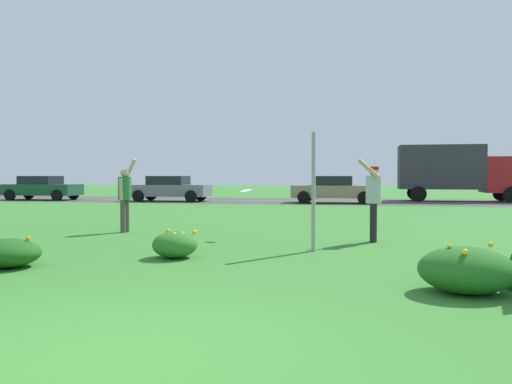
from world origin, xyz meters
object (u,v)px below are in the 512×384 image
(frisbee_white, at_px, (246,191))
(car_tan_center_right, at_px, (334,189))
(person_catcher_red_cap_gray_shirt, at_px, (373,196))
(car_dark_green_leftmost, at_px, (42,188))
(sign_post_near_path, at_px, (314,192))
(car_gray_center_left, at_px, (170,188))
(box_truck_red, at_px, (457,170))
(person_thrower_green_shirt, at_px, (125,194))

(frisbee_white, distance_m, car_tan_center_right, 16.40)
(person_catcher_red_cap_gray_shirt, relative_size, car_tan_center_right, 0.41)
(person_catcher_red_cap_gray_shirt, height_order, car_dark_green_leftmost, person_catcher_red_cap_gray_shirt)
(sign_post_near_path, height_order, car_dark_green_leftmost, sign_post_near_path)
(person_catcher_red_cap_gray_shirt, relative_size, frisbee_white, 6.67)
(sign_post_near_path, relative_size, frisbee_white, 8.37)
(person_catcher_red_cap_gray_shirt, distance_m, car_gray_center_left, 19.82)
(box_truck_red, bearing_deg, person_thrower_green_shirt, -120.68)
(car_tan_center_right, bearing_deg, frisbee_white, -93.97)
(car_tan_center_right, height_order, box_truck_red, box_truck_red)
(frisbee_white, xyz_separation_m, car_tan_center_right, (1.14, 16.35, -0.37))
(car_tan_center_right, xyz_separation_m, box_truck_red, (6.76, 3.26, 1.06))
(person_thrower_green_shirt, height_order, person_catcher_red_cap_gray_shirt, person_thrower_green_shirt)
(sign_post_near_path, distance_m, car_dark_green_leftmost, 25.62)
(frisbee_white, bearing_deg, person_catcher_red_cap_gray_shirt, -1.43)
(sign_post_near_path, distance_m, car_gray_center_left, 20.65)
(person_thrower_green_shirt, bearing_deg, frisbee_white, -10.83)
(sign_post_near_path, height_order, car_tan_center_right, sign_post_near_path)
(car_dark_green_leftmost, relative_size, box_truck_red, 0.67)
(sign_post_near_path, relative_size, box_truck_red, 0.34)
(sign_post_near_path, bearing_deg, car_dark_green_leftmost, 135.02)
(car_dark_green_leftmost, relative_size, car_gray_center_left, 1.00)
(box_truck_red, bearing_deg, person_catcher_red_cap_gray_shirt, -104.23)
(frisbee_white, height_order, car_gray_center_left, car_gray_center_left)
(sign_post_near_path, xyz_separation_m, box_truck_red, (6.15, 21.36, 0.65))
(person_catcher_red_cap_gray_shirt, distance_m, box_truck_red, 20.32)
(car_tan_center_right, bearing_deg, person_catcher_red_cap_gray_shirt, -83.86)
(frisbee_white, relative_size, car_dark_green_leftmost, 0.06)
(person_catcher_red_cap_gray_shirt, height_order, car_gray_center_left, person_catcher_red_cap_gray_shirt)
(person_thrower_green_shirt, xyz_separation_m, box_truck_red, (11.26, 18.97, 0.81))
(person_catcher_red_cap_gray_shirt, bearing_deg, car_gray_center_left, 124.04)
(person_catcher_red_cap_gray_shirt, bearing_deg, car_tan_center_right, 96.14)
(sign_post_near_path, xyz_separation_m, person_catcher_red_cap_gray_shirt, (1.16, 1.68, -0.13))
(sign_post_near_path, distance_m, frisbee_white, 2.47)
(car_dark_green_leftmost, xyz_separation_m, car_gray_center_left, (8.18, 0.00, 0.00))
(person_thrower_green_shirt, height_order, car_tan_center_right, person_thrower_green_shirt)
(frisbee_white, relative_size, car_tan_center_right, 0.06)
(box_truck_red, bearing_deg, car_gray_center_left, -168.55)
(person_catcher_red_cap_gray_shirt, bearing_deg, sign_post_near_path, -124.72)
(person_thrower_green_shirt, distance_m, box_truck_red, 22.07)
(box_truck_red, bearing_deg, sign_post_near_path, -106.07)
(frisbee_white, height_order, box_truck_red, box_truck_red)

